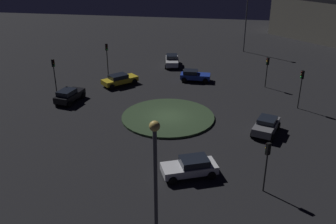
{
  "coord_description": "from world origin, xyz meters",
  "views": [
    {
      "loc": [
        -5.84,
        34.34,
        16.14
      ],
      "look_at": [
        0.0,
        0.0,
        0.64
      ],
      "focal_mm": 39.77,
      "sensor_mm": 36.0,
      "label": 1
    }
  ],
  "objects_px": {
    "traffic_light_northwest": "(267,157)",
    "car_silver": "(172,60)",
    "streetlamp_north": "(156,199)",
    "traffic_light_southeast": "(107,53)",
    "car_white": "(190,167)",
    "car_yellow": "(119,79)",
    "streetlamp_south": "(247,11)",
    "car_blue": "(194,75)",
    "traffic_light_east": "(54,70)",
    "traffic_light_west": "(301,82)",
    "car_black": "(69,95)",
    "car_grey": "(266,125)",
    "traffic_light_southwest": "(267,66)"
  },
  "relations": [
    {
      "from": "streetlamp_north",
      "to": "traffic_light_northwest",
      "type": "bearing_deg",
      "value": -121.02
    },
    {
      "from": "car_silver",
      "to": "traffic_light_northwest",
      "type": "distance_m",
      "value": 31.72
    },
    {
      "from": "car_white",
      "to": "traffic_light_southeast",
      "type": "bearing_deg",
      "value": -81.24
    },
    {
      "from": "car_silver",
      "to": "traffic_light_west",
      "type": "height_order",
      "value": "traffic_light_west"
    },
    {
      "from": "traffic_light_southeast",
      "to": "traffic_light_northwest",
      "type": "xyz_separation_m",
      "value": [
        -19.18,
        23.28,
        -0.36
      ]
    },
    {
      "from": "traffic_light_northwest",
      "to": "streetlamp_south",
      "type": "height_order",
      "value": "streetlamp_south"
    },
    {
      "from": "car_yellow",
      "to": "traffic_light_east",
      "type": "height_order",
      "value": "traffic_light_east"
    },
    {
      "from": "car_white",
      "to": "streetlamp_south",
      "type": "bearing_deg",
      "value": -119.99
    },
    {
      "from": "car_white",
      "to": "traffic_light_southeast",
      "type": "relative_size",
      "value": 1.03
    },
    {
      "from": "car_grey",
      "to": "streetlamp_south",
      "type": "distance_m",
      "value": 30.81
    },
    {
      "from": "car_black",
      "to": "traffic_light_southwest",
      "type": "bearing_deg",
      "value": -57.99
    },
    {
      "from": "traffic_light_northwest",
      "to": "car_black",
      "type": "bearing_deg",
      "value": 18.29
    },
    {
      "from": "car_yellow",
      "to": "streetlamp_north",
      "type": "xyz_separation_m",
      "value": [
        -10.75,
        29.73,
        5.06
      ]
    },
    {
      "from": "car_white",
      "to": "traffic_light_northwest",
      "type": "xyz_separation_m",
      "value": [
        -5.4,
        1.14,
        2.05
      ]
    },
    {
      "from": "car_blue",
      "to": "car_silver",
      "type": "relative_size",
      "value": 0.85
    },
    {
      "from": "traffic_light_east",
      "to": "car_grey",
      "type": "bearing_deg",
      "value": 2.65
    },
    {
      "from": "car_silver",
      "to": "car_white",
      "type": "bearing_deg",
      "value": 2.42
    },
    {
      "from": "traffic_light_southwest",
      "to": "traffic_light_east",
      "type": "bearing_deg",
      "value": -31.74
    },
    {
      "from": "car_white",
      "to": "traffic_light_northwest",
      "type": "distance_m",
      "value": 5.89
    },
    {
      "from": "car_black",
      "to": "car_grey",
      "type": "xyz_separation_m",
      "value": [
        -21.45,
        4.24,
        -0.01
      ]
    },
    {
      "from": "car_yellow",
      "to": "streetlamp_south",
      "type": "height_order",
      "value": "streetlamp_south"
    },
    {
      "from": "car_white",
      "to": "streetlamp_north",
      "type": "distance_m",
      "value": 12.01
    },
    {
      "from": "car_yellow",
      "to": "car_white",
      "type": "distance_m",
      "value": 21.93
    },
    {
      "from": "car_silver",
      "to": "streetlamp_north",
      "type": "bearing_deg",
      "value": -1.48
    },
    {
      "from": "car_yellow",
      "to": "traffic_light_southwest",
      "type": "xyz_separation_m",
      "value": [
        -18.22,
        -2.31,
        1.98
      ]
    },
    {
      "from": "traffic_light_southeast",
      "to": "streetlamp_south",
      "type": "xyz_separation_m",
      "value": [
        -18.4,
        -16.31,
        3.51
      ]
    },
    {
      "from": "car_white",
      "to": "traffic_light_west",
      "type": "height_order",
      "value": "traffic_light_west"
    },
    {
      "from": "traffic_light_southwest",
      "to": "streetlamp_south",
      "type": "relative_size",
      "value": 0.39
    },
    {
      "from": "car_yellow",
      "to": "car_white",
      "type": "bearing_deg",
      "value": -105.59
    },
    {
      "from": "traffic_light_west",
      "to": "traffic_light_east",
      "type": "height_order",
      "value": "traffic_light_west"
    },
    {
      "from": "car_blue",
      "to": "traffic_light_southwest",
      "type": "xyz_separation_m",
      "value": [
        -9.03,
        0.89,
        1.98
      ]
    },
    {
      "from": "car_grey",
      "to": "traffic_light_southwest",
      "type": "distance_m",
      "value": 13.09
    },
    {
      "from": "car_silver",
      "to": "car_yellow",
      "type": "bearing_deg",
      "value": -38.12
    },
    {
      "from": "car_blue",
      "to": "traffic_light_northwest",
      "type": "height_order",
      "value": "traffic_light_northwest"
    },
    {
      "from": "traffic_light_east",
      "to": "streetlamp_south",
      "type": "xyz_separation_m",
      "value": [
        -22.38,
        -23.83,
        3.64
      ]
    },
    {
      "from": "car_black",
      "to": "car_grey",
      "type": "relative_size",
      "value": 0.99
    },
    {
      "from": "car_silver",
      "to": "traffic_light_northwest",
      "type": "bearing_deg",
      "value": 11.6
    },
    {
      "from": "car_blue",
      "to": "traffic_light_northwest",
      "type": "distance_m",
      "value": 24.44
    },
    {
      "from": "traffic_light_southeast",
      "to": "car_white",
      "type": "bearing_deg",
      "value": -8.7
    },
    {
      "from": "car_yellow",
      "to": "traffic_light_southeast",
      "type": "relative_size",
      "value": 1.01
    },
    {
      "from": "traffic_light_southeast",
      "to": "traffic_light_east",
      "type": "bearing_deg",
      "value": -68.47
    },
    {
      "from": "car_white",
      "to": "traffic_light_southeast",
      "type": "xyz_separation_m",
      "value": [
        13.78,
        -22.14,
        2.4
      ]
    },
    {
      "from": "traffic_light_east",
      "to": "traffic_light_west",
      "type": "bearing_deg",
      "value": 18.16
    },
    {
      "from": "car_grey",
      "to": "traffic_light_southwest",
      "type": "relative_size",
      "value": 1.1
    },
    {
      "from": "car_black",
      "to": "streetlamp_north",
      "type": "height_order",
      "value": "streetlamp_north"
    },
    {
      "from": "car_yellow",
      "to": "traffic_light_west",
      "type": "height_order",
      "value": "traffic_light_west"
    },
    {
      "from": "traffic_light_northwest",
      "to": "car_silver",
      "type": "bearing_deg",
      "value": -17.15
    },
    {
      "from": "car_blue",
      "to": "car_silver",
      "type": "bearing_deg",
      "value": 121.41
    },
    {
      "from": "car_blue",
      "to": "traffic_light_east",
      "type": "relative_size",
      "value": 0.9
    },
    {
      "from": "traffic_light_northwest",
      "to": "streetlamp_north",
      "type": "bearing_deg",
      "value": 110.71
    }
  ]
}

